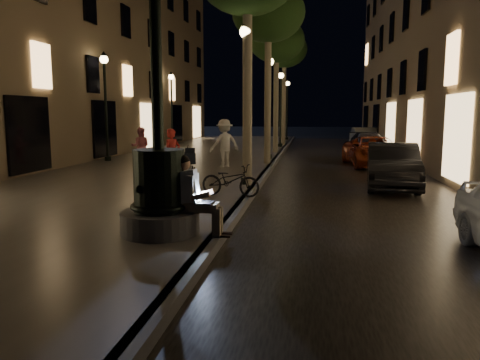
% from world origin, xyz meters
% --- Properties ---
extents(ground, '(120.00, 120.00, 0.00)m').
position_xyz_m(ground, '(0.00, 15.00, 0.00)').
color(ground, black).
rests_on(ground, ground).
extents(cobble_lane, '(6.00, 45.00, 0.02)m').
position_xyz_m(cobble_lane, '(3.00, 15.00, 0.01)').
color(cobble_lane, black).
rests_on(cobble_lane, ground).
extents(promenade, '(8.00, 45.00, 0.20)m').
position_xyz_m(promenade, '(-4.00, 15.00, 0.10)').
color(promenade, '#615B55').
rests_on(promenade, ground).
extents(curb_strip, '(0.25, 45.00, 0.20)m').
position_xyz_m(curb_strip, '(0.00, 15.00, 0.10)').
color(curb_strip, '#59595B').
rests_on(curb_strip, ground).
extents(building_left, '(8.00, 36.00, 15.00)m').
position_xyz_m(building_left, '(-12.00, 18.00, 7.50)').
color(building_left, '#7A6A4C').
rests_on(building_left, ground).
extents(fountain_lamppost, '(1.40, 1.40, 5.21)m').
position_xyz_m(fountain_lamppost, '(-1.00, 2.00, 1.21)').
color(fountain_lamppost, '#59595B').
rests_on(fountain_lamppost, promenade).
extents(seated_man_laptop, '(1.04, 0.35, 1.41)m').
position_xyz_m(seated_man_laptop, '(-0.39, 2.00, 0.94)').
color(seated_man_laptop, gray).
rests_on(seated_man_laptop, promenade).
extents(tree_second, '(3.00, 3.00, 7.40)m').
position_xyz_m(tree_second, '(-0.20, 14.00, 6.33)').
color(tree_second, '#6B604C').
rests_on(tree_second, promenade).
extents(tree_third, '(3.00, 3.00, 7.20)m').
position_xyz_m(tree_third, '(-0.30, 20.00, 6.14)').
color(tree_third, '#6B604C').
rests_on(tree_third, promenade).
extents(tree_far, '(3.00, 3.00, 7.50)m').
position_xyz_m(tree_far, '(-0.22, 26.00, 6.43)').
color(tree_far, '#6B604C').
rests_on(tree_far, promenade).
extents(lamp_curb_a, '(0.36, 0.36, 4.81)m').
position_xyz_m(lamp_curb_a, '(-0.30, 8.00, 3.24)').
color(lamp_curb_a, black).
rests_on(lamp_curb_a, promenade).
extents(lamp_curb_b, '(0.36, 0.36, 4.81)m').
position_xyz_m(lamp_curb_b, '(-0.30, 16.00, 3.24)').
color(lamp_curb_b, black).
rests_on(lamp_curb_b, promenade).
extents(lamp_curb_c, '(0.36, 0.36, 4.81)m').
position_xyz_m(lamp_curb_c, '(-0.30, 24.00, 3.24)').
color(lamp_curb_c, black).
rests_on(lamp_curb_c, promenade).
extents(lamp_curb_d, '(0.36, 0.36, 4.81)m').
position_xyz_m(lamp_curb_d, '(-0.30, 32.00, 3.24)').
color(lamp_curb_d, black).
rests_on(lamp_curb_d, promenade).
extents(lamp_left_b, '(0.36, 0.36, 4.81)m').
position_xyz_m(lamp_left_b, '(-7.40, 14.00, 3.24)').
color(lamp_left_b, black).
rests_on(lamp_left_b, promenade).
extents(lamp_left_c, '(0.36, 0.36, 4.81)m').
position_xyz_m(lamp_left_c, '(-7.40, 24.00, 3.24)').
color(lamp_left_c, black).
rests_on(lamp_left_c, promenade).
extents(stroller, '(0.63, 0.95, 0.97)m').
position_xyz_m(stroller, '(-2.79, 10.78, 0.69)').
color(stroller, black).
rests_on(stroller, promenade).
extents(car_second, '(1.90, 4.37, 1.40)m').
position_xyz_m(car_second, '(4.16, 9.18, 0.70)').
color(car_second, black).
rests_on(car_second, ground).
extents(car_third, '(2.59, 4.89, 1.31)m').
position_xyz_m(car_third, '(4.38, 15.24, 0.65)').
color(car_third, '#943112').
rests_on(car_third, ground).
extents(car_rear, '(2.04, 4.51, 1.28)m').
position_xyz_m(car_rear, '(4.71, 20.22, 0.64)').
color(car_rear, '#313036').
rests_on(car_rear, ground).
extents(car_fifth, '(1.71, 4.22, 1.36)m').
position_xyz_m(car_fifth, '(5.20, 26.50, 0.68)').
color(car_fifth, '#9F9F9A').
rests_on(car_fifth, ground).
extents(pedestrian_red, '(0.66, 0.71, 1.64)m').
position_xyz_m(pedestrian_red, '(-2.73, 8.53, 1.02)').
color(pedestrian_red, red).
rests_on(pedestrian_red, promenade).
extents(pedestrian_pink, '(0.88, 0.77, 1.55)m').
position_xyz_m(pedestrian_pink, '(-5.25, 12.44, 0.98)').
color(pedestrian_pink, '#D26F7F').
rests_on(pedestrian_pink, promenade).
extents(pedestrian_white, '(1.40, 1.24, 1.89)m').
position_xyz_m(pedestrian_white, '(-1.76, 12.42, 1.14)').
color(pedestrian_white, silver).
rests_on(pedestrian_white, promenade).
extents(bicycle, '(1.66, 0.87, 0.83)m').
position_xyz_m(bicycle, '(-0.40, 5.89, 0.62)').
color(bicycle, black).
rests_on(bicycle, promenade).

